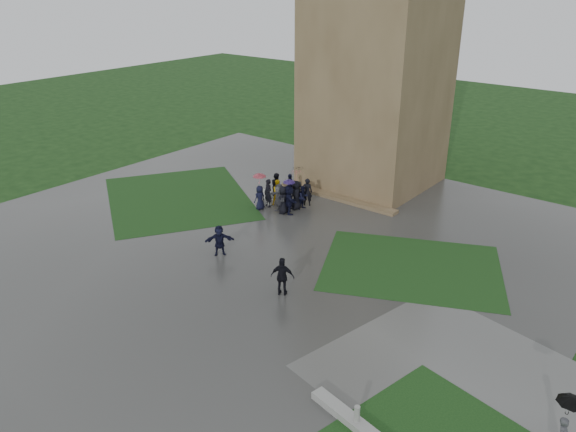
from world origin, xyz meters
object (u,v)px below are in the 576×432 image
Objects in this scene: tower at (378,55)px; pedestrian_near at (283,276)px; bench at (266,197)px; pedestrian_path at (567,418)px; pedestrian_mid at (219,240)px.

tower reaches higher than pedestrian_near.
pedestrian_path reaches higher than bench.
tower reaches higher than pedestrian_mid.
pedestrian_mid is 5.37m from pedestrian_near.
pedestrian_mid is 18.51m from pedestrian_path.
bench is 0.70× the size of pedestrian_near.
bench is 11.77m from pedestrian_near.
tower is at bearing -100.71° from pedestrian_near.
pedestrian_mid is (2.97, -7.31, 0.47)m from bench.
pedestrian_path is (18.22, -3.18, 0.70)m from pedestrian_mid.
pedestrian_near is at bearing -25.87° from bench.
pedestrian_path reaches higher than pedestrian_mid.
pedestrian_near is (8.23, -8.39, 0.58)m from bench.
pedestrian_path is at bearing 143.19° from pedestrian_near.
bench is 7.91m from pedestrian_mid.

